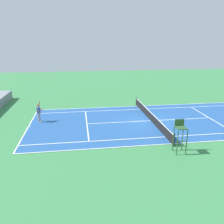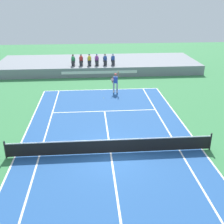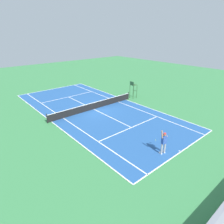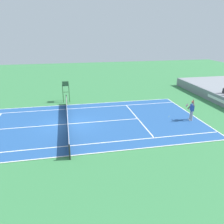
# 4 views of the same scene
# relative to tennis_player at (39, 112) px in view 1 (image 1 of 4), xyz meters

# --- Properties ---
(ground_plane) EXTENTS (80.00, 80.00, 0.00)m
(ground_plane) POSITION_rel_tennis_player_xyz_m (-1.29, -11.04, -0.99)
(ground_plane) COLOR #387F47
(court) EXTENTS (11.08, 23.88, 0.03)m
(court) POSITION_rel_tennis_player_xyz_m (-1.29, -11.04, -0.98)
(court) COLOR #235193
(court) RESTS_ON ground
(net) EXTENTS (11.98, 0.10, 1.07)m
(net) POSITION_rel_tennis_player_xyz_m (-1.29, -11.04, -0.47)
(net) COLOR black
(net) RESTS_ON ground
(tennis_player) EXTENTS (0.81, 0.62, 2.08)m
(tennis_player) POSITION_rel_tennis_player_xyz_m (0.00, 0.00, 0.00)
(tennis_player) COLOR #9E9EA3
(tennis_player) RESTS_ON ground
(tennis_ball) EXTENTS (0.07, 0.07, 0.07)m
(tennis_ball) POSITION_rel_tennis_player_xyz_m (-1.18, -1.57, -0.96)
(tennis_ball) COLOR #D1E533
(tennis_ball) RESTS_ON ground
(umpire_chair) EXTENTS (0.77, 0.77, 2.44)m
(umpire_chair) POSITION_rel_tennis_player_xyz_m (-8.14, -11.04, 0.56)
(umpire_chair) COLOR #2D562D
(umpire_chair) RESTS_ON ground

